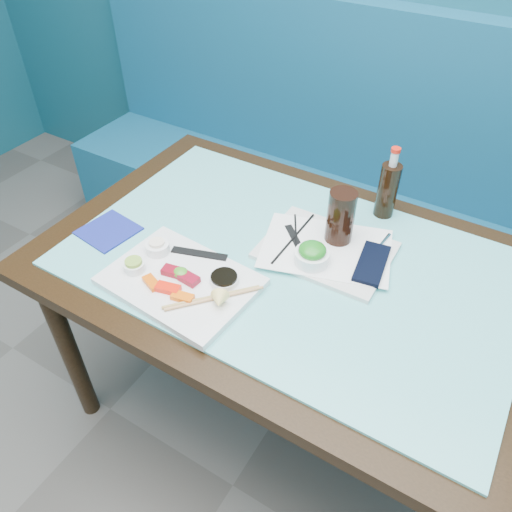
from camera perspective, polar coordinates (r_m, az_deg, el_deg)
The scene contains 34 objects.
booth_bench at distance 2.25m, azimuth 13.73°, elevation 4.53°, with size 3.00×0.56×1.17m.
dining_table at distance 1.45m, azimuth 3.86°, elevation -3.19°, with size 1.40×0.90×0.75m.
glass_top at distance 1.39m, azimuth 4.02°, elevation -0.64°, with size 1.22×0.76×0.01m, color #61C2C2.
sashimi_plate at distance 1.33m, azimuth -8.60°, elevation -2.89°, with size 0.38×0.27×0.02m, color white.
salmon_left at distance 1.31m, azimuth -11.85°, elevation -2.99°, with size 0.06×0.03×0.01m, color #F05909.
salmon_mid at distance 1.29m, azimuth -10.03°, elevation -3.66°, with size 0.06×0.03×0.02m, color #FF1E0A.
salmon_right at distance 1.26m, azimuth -8.40°, elevation -4.67°, with size 0.06×0.03×0.01m, color #FF630A.
tuna_left at distance 1.33m, azimuth -9.56°, elevation -1.72°, with size 0.05×0.03×0.02m, color maroon.
tuna_right at distance 1.31m, azimuth -7.68°, elevation -2.58°, with size 0.05×0.03×0.02m, color maroon.
seaweed_garnish at distance 1.32m, azimuth -8.60°, elevation -1.89°, with size 0.04×0.04×0.02m, color #429121.
ramekin_wasabi at distance 1.36m, azimuth -13.73°, elevation -1.16°, with size 0.06×0.06×0.02m, color white.
wasabi_fill at distance 1.35m, azimuth -13.84°, elevation -0.65°, with size 0.05×0.05×0.01m, color #81AF38.
ramekin_ginger at distance 1.40m, azimuth -11.19°, elevation 0.95°, with size 0.07×0.07×0.03m, color white.
ginger_fill at distance 1.39m, azimuth -11.28°, elevation 1.51°, with size 0.04×0.04×0.01m, color #FAE8CD.
soy_dish at distance 1.30m, azimuth -3.66°, elevation -2.73°, with size 0.08×0.08×0.02m, color white.
soy_fill at distance 1.29m, azimuth -3.68°, elevation -2.39°, with size 0.07×0.07×0.01m, color black.
lemon_wedge at distance 1.22m, azimuth -4.23°, elevation -5.10°, with size 0.05×0.05×0.04m, color #FFE278.
chopstick_sleeve at distance 1.39m, azimuth -6.50°, elevation 0.29°, with size 0.16×0.02×0.00m, color black.
wooden_chopstick_a at distance 1.26m, azimuth -5.12°, elevation -4.68°, with size 0.01×0.01×0.25m, color #A88E4F.
wooden_chopstick_b at distance 1.25m, azimuth -4.74°, elevation -4.85°, with size 0.01×0.01×0.26m, color tan.
serving_tray at distance 1.42m, azimuth 8.00°, elevation 0.66°, with size 0.35×0.27×0.01m, color silver.
paper_placemat at distance 1.42m, azimuth 8.03°, elevation 0.90°, with size 0.36×0.25×0.00m, color white.
seaweed_bowl at distance 1.36m, azimuth 6.38°, elevation -0.15°, with size 0.09×0.09×0.04m, color white.
seaweed_salad at distance 1.34m, azimuth 6.46°, elevation 0.68°, with size 0.08×0.08×0.04m, color #1C791C.
cola_glass at distance 1.41m, azimuth 9.65°, elevation 4.44°, with size 0.08×0.08×0.16m, color black.
navy_pouch at distance 1.39m, azimuth 13.09°, elevation -0.83°, with size 0.07×0.17×0.01m, color black.
fork at distance 1.47m, azimuth 14.34°, elevation 1.58°, with size 0.01×0.01×0.08m, color silver.
black_chopstick_a at distance 1.44m, azimuth 4.32°, elevation 2.08°, with size 0.01×0.01×0.26m, color black.
black_chopstick_b at distance 1.44m, azimuth 4.60°, elevation 1.96°, with size 0.01×0.01×0.23m, color black.
tray_sleeve at distance 1.44m, azimuth 4.46°, elevation 1.98°, with size 0.02×0.13×0.00m, color black.
cola_bottle_body at distance 1.56m, azimuth 14.80°, elevation 7.24°, with size 0.06×0.06×0.17m, color black.
cola_bottle_neck at distance 1.50m, azimuth 15.51°, elevation 10.65°, with size 0.02×0.02×0.05m, color silver.
cola_bottle_cap at distance 1.49m, azimuth 15.71°, elevation 11.59°, with size 0.03×0.03×0.01m, color red.
blue_napkin at distance 1.55m, azimuth -16.51°, elevation 2.78°, with size 0.15×0.15×0.01m, color navy.
Camera 1 is at (0.45, 0.52, 1.69)m, focal length 35.00 mm.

